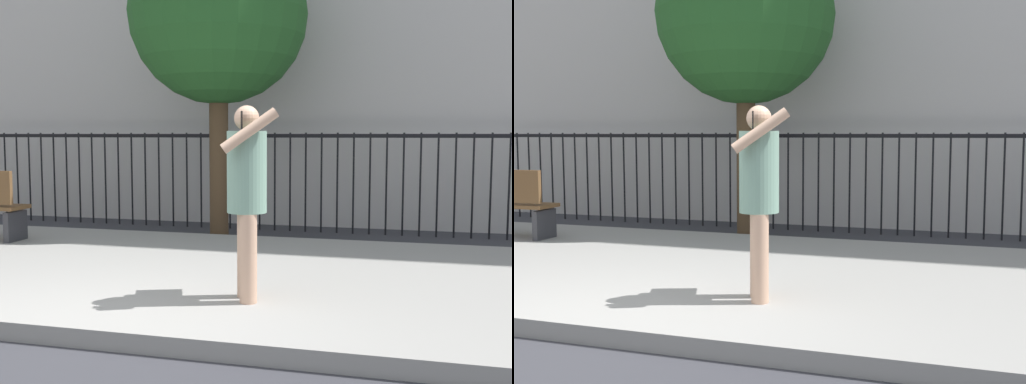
# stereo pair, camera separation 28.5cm
# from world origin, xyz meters

# --- Properties ---
(ground_plane) EXTENTS (60.00, 60.00, 0.00)m
(ground_plane) POSITION_xyz_m (0.00, 0.00, 0.00)
(ground_plane) COLOR #333338
(sidewalk) EXTENTS (28.00, 4.40, 0.15)m
(sidewalk) POSITION_xyz_m (0.00, 2.20, 0.07)
(sidewalk) COLOR gray
(sidewalk) RESTS_ON ground
(iron_fence) EXTENTS (12.03, 0.04, 1.60)m
(iron_fence) POSITION_xyz_m (0.00, 5.90, 1.02)
(iron_fence) COLOR black
(iron_fence) RESTS_ON ground
(pedestrian_on_phone) EXTENTS (0.54, 0.72, 1.67)m
(pedestrian_on_phone) POSITION_xyz_m (1.01, 1.14, 1.12)
(pedestrian_on_phone) COLOR tan
(pedestrian_on_phone) RESTS_ON sidewalk
(street_tree_near) EXTENTS (2.68, 2.68, 4.70)m
(street_tree_near) POSITION_xyz_m (-0.54, 5.02, 3.34)
(street_tree_near) COLOR #4C3823
(street_tree_near) RESTS_ON ground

